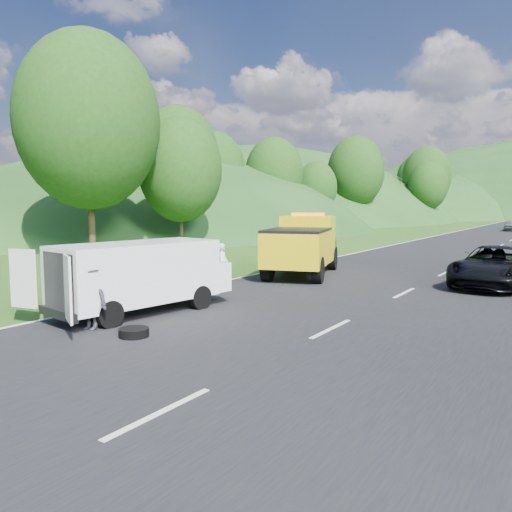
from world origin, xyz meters
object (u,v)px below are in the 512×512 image
Objects in this scene: tow_truck at (303,245)px; worker at (90,330)px; spare_tire at (134,337)px; suitcase at (169,277)px; child at (206,293)px; woman at (223,286)px; passing_suv at (495,287)px; white_van at (142,273)px.

worker is at bearing -106.59° from tow_truck.
spare_tire is at bearing -99.54° from tow_truck.
child is at bearing -15.64° from suitcase.
tow_truck is at bearing -35.60° from woman.
worker is 3.07× the size of suitcase.
suitcase is at bearing -160.42° from child.
woman reaches higher than child.
passing_suv reaches higher than spare_tire.
spare_tire is at bearing -178.67° from woman.
tow_truck is 9.34m from white_van.
child is 0.19× the size of passing_suv.
suitcase is at bearing -138.87° from tow_truck.
white_van is at bearing -108.56° from tow_truck.
woman is 2.28× the size of spare_tire.
tow_truck is at bearing 117.60° from child.
passing_suv is at bearing 30.93° from suitcase.
white_van is 3.78m from child.
worker is at bearing -72.31° from white_van.
worker is 0.31× the size of passing_suv.
passing_suv is (7.73, 10.61, -1.15)m from white_van.
tow_truck reaches higher than child.
white_van is 2.87m from spare_tire.
woman is at bearing -144.13° from passing_suv.
spare_tire is (1.75, -1.96, -1.15)m from white_van.
worker is at bearing -173.78° from spare_tire.
passing_suv is at bearing 62.22° from white_van.
white_van is 8.51× the size of spare_tire.
white_van is at bearing 171.16° from woman.
worker reaches higher than spare_tire.
spare_tire is (2.74, -7.06, 0.00)m from woman.
suitcase is (-2.95, 4.21, -0.88)m from white_van.
suitcase is (-2.37, 0.66, 0.28)m from child.
tow_truck reaches higher than white_van.
woman is at bearing 24.40° from suitcase.
spare_tire is at bearing -3.02° from worker.
worker is at bearing 170.67° from woman.
suitcase reaches higher than spare_tire.
worker is (0.35, -2.12, -1.15)m from white_van.
white_van is at bearing -55.04° from suitcase.
woman is 7.34m from worker.
worker reaches higher than child.
passing_suv reaches higher than child.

